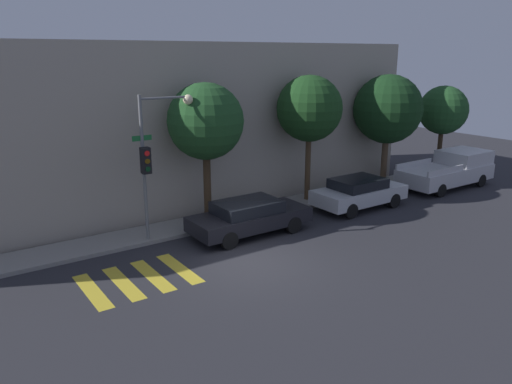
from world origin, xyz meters
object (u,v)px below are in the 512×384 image
tree_near_corner (206,122)px  tree_far_end (388,109)px  traffic_light_pole (155,147)px  tree_behind_truck (443,110)px  pickup_truck (450,170)px  tree_midblock (309,109)px  sedan_near_corner (249,216)px  sedan_middle (359,192)px

tree_near_corner → tree_far_end: bearing=-0.0°
tree_near_corner → tree_far_end: 10.25m
traffic_light_pole → tree_behind_truck: (17.16, 0.75, 0.11)m
pickup_truck → tree_behind_truck: bearing=47.3°
pickup_truck → tree_midblock: (-7.72, 2.02, 3.34)m
sedan_near_corner → tree_behind_truck: 14.55m
sedan_middle → tree_near_corner: (-6.38, 2.02, 3.32)m
traffic_light_pole → sedan_middle: 9.29m
tree_far_end → tree_behind_truck: size_ratio=1.14×
traffic_light_pole → tree_far_end: 12.69m
sedan_near_corner → tree_midblock: size_ratio=0.81×
sedan_middle → pickup_truck: size_ratio=0.80×
traffic_light_pole → sedan_near_corner: 4.28m
tree_midblock → tree_behind_truck: tree_midblock is taller
tree_near_corner → tree_midblock: bearing=-0.0°
sedan_near_corner → tree_behind_truck: tree_behind_truck is taller
tree_behind_truck → tree_near_corner: bearing=180.0°
tree_near_corner → pickup_truck: bearing=-8.9°
traffic_light_pole → tree_near_corner: 2.60m
traffic_light_pole → pickup_truck: size_ratio=0.98×
tree_midblock → sedan_near_corner: bearing=-156.0°
sedan_near_corner → tree_near_corner: tree_near_corner is taller
sedan_middle → pickup_truck: 6.50m
sedan_middle → sedan_near_corner: bearing=180.0°
traffic_light_pole → tree_near_corner: tree_near_corner is taller
traffic_light_pole → tree_behind_truck: 17.18m
pickup_truck → tree_far_end: 4.48m
traffic_light_pole → pickup_truck: bearing=-4.7°
sedan_near_corner → pickup_truck: 12.26m
traffic_light_pole → sedan_middle: size_ratio=1.23×
sedan_near_corner → tree_near_corner: 3.95m
pickup_truck → sedan_near_corner: bearing=180.0°
pickup_truck → traffic_light_pole: bearing=175.3°
traffic_light_pole → tree_near_corner: bearing=17.4°
tree_far_end → tree_near_corner: bearing=180.0°
tree_near_corner → tree_midblock: (5.16, -0.00, 0.17)m
sedan_near_corner → tree_behind_truck: size_ratio=0.94×
traffic_light_pole → sedan_near_corner: bearing=-22.7°
traffic_light_pole → tree_midblock: size_ratio=0.92×
traffic_light_pole → pickup_truck: 15.56m
tree_near_corner → tree_behind_truck: (14.75, 0.00, -0.49)m
tree_far_end → tree_midblock: bearing=180.0°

